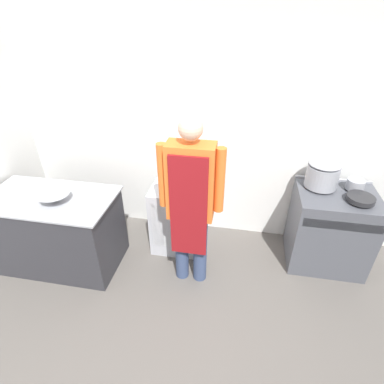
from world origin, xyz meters
The scene contains 10 objects.
ground_plane centered at (0.00, 0.00, 0.00)m, with size 14.00×14.00×0.00m, color #5B5651.
wall_back centered at (0.00, 1.70, 1.35)m, with size 8.00×0.05×2.70m.
prep_counter centered at (-1.34, 0.74, 0.44)m, with size 1.35×0.74×0.87m.
stove centered at (1.61, 1.30, 0.45)m, with size 0.81×0.65×0.92m.
fridge_unit centered at (-0.09, 1.32, 0.41)m, with size 0.60×0.65×0.83m.
person_cook centered at (0.15, 0.75, 1.03)m, with size 0.61×0.24×1.81m.
mixing_bowl centered at (-1.23, 0.69, 0.92)m, with size 0.32×0.32×0.09m.
stock_pot centered at (1.43, 1.41, 1.06)m, with size 0.33×0.33×0.29m.
saute_pan centered at (1.78, 1.18, 0.94)m, with size 0.27×0.27×0.05m.
sauce_pot centered at (1.78, 1.41, 0.97)m, with size 0.18×0.18×0.11m.
Camera 1 is at (0.58, -1.54, 2.54)m, focal length 28.00 mm.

